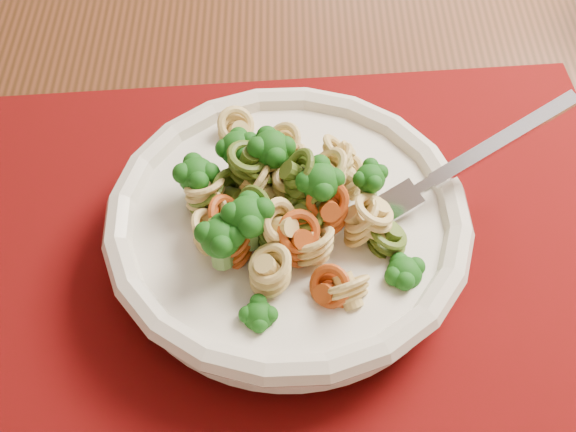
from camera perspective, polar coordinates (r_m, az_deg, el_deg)
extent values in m
cube|color=#552A18|center=(0.64, 8.11, 2.12)|extent=(1.63, 1.21, 0.04)
cube|color=#65040A|center=(0.56, 1.14, -3.49)|extent=(0.52, 0.43, 0.00)
cylinder|color=silver|center=(0.56, 0.00, -2.22)|extent=(0.10, 0.10, 0.01)
cylinder|color=silver|center=(0.54, 0.00, -1.09)|extent=(0.23, 0.23, 0.03)
torus|color=silver|center=(0.53, 0.00, -0.17)|extent=(0.25, 0.25, 0.02)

